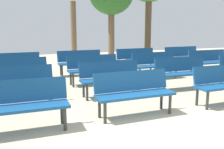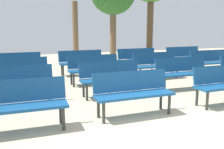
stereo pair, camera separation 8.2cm
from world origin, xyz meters
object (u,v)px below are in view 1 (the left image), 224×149
Objects in this scene: bench_r1_c3 at (182,71)px; bench_r3_c3 at (137,58)px; bench_r2_c3 at (155,63)px; bench_r2_c4 at (209,60)px; bench_r3_c4 at (183,56)px; tree_3 at (74,32)px; bench_r0_c2 at (134,90)px; bench_r1_c1 at (17,83)px; bench_r3_c2 at (80,61)px; bench_r0_c1 at (20,102)px; bench_r3_c1 at (15,64)px; bench_r1_c2 at (111,76)px; bench_r2_c1 at (18,72)px; bench_r2_c2 at (94,67)px.

bench_r1_c3 is 0.99× the size of bench_r3_c3.
bench_r2_c3 is 1.01× the size of bench_r2_c4.
tree_3 is at bearing 135.80° from bench_r3_c4.
bench_r2_c4 is at bearing 32.77° from bench_r0_c2.
bench_r3_c2 is (2.13, 3.03, 0.00)m from bench_r1_c1.
bench_r0_c1 is 2.14m from bench_r0_c2.
bench_r3_c1 and bench_r3_c2 have the same top height.
bench_r0_c2 is at bearing -118.04° from bench_r3_c3.
bench_r3_c3 is at bearing 46.43° from bench_r0_c1.
bench_r3_c4 is (4.34, 3.07, 0.00)m from bench_r1_c2.
bench_r3_c3 is (2.14, 2.98, 0.00)m from bench_r1_c2.
bench_r1_c2 is 2.16m from bench_r1_c3.
tree_3 is (0.54, 3.67, 0.96)m from bench_r3_c2.
bench_r1_c3 is 5.32m from bench_r3_c1.
bench_r2_c3 is at bearing 33.96° from bench_r1_c2.
bench_r0_c1 is at bearing -90.38° from bench_r1_c1.
bench_r3_c2 is at bearing 34.16° from bench_r2_c1.
bench_r3_c3 is at bearing 17.58° from bench_r2_c1.
bench_r2_c1 is (0.02, 1.52, 0.00)m from bench_r1_c1.
bench_r1_c2 is 3.67m from bench_r3_c3.
bench_r2_c2 is 1.00× the size of bench_r3_c4.
bench_r2_c4 and bench_r3_c1 have the same top height.
bench_r2_c2 is (0.01, 2.94, 0.00)m from bench_r0_c2.
bench_r3_c4 is 5.39m from tree_3.
bench_r0_c1 is at bearing -145.74° from bench_r1_c2.
bench_r2_c1 is 1.01× the size of bench_r2_c4.
bench_r0_c2 is 5.34m from bench_r2_c4.
bench_r2_c3 and bench_r2_c4 have the same top height.
bench_r2_c1 and bench_r3_c2 have the same top height.
bench_r0_c1 and bench_r3_c1 have the same top height.
bench_r0_c2 and bench_r3_c1 have the same top height.
bench_r2_c1 is at bearing 124.63° from bench_r0_c2.
bench_r1_c2 is 1.00× the size of bench_r3_c2.
bench_r3_c4 is at bearing 55.06° from bench_r1_c3.
bench_r1_c3 is 0.55× the size of tree_3.
bench_r1_c1 and bench_r1_c2 have the same top height.
bench_r1_c3 and bench_r3_c2 have the same top height.
bench_r3_c3 is (2.25, -0.01, 0.00)m from bench_r3_c2.
bench_r3_c1 is at bearing -126.28° from tree_3.
bench_r1_c1 is at bearing -147.86° from bench_r2_c2.
bench_r3_c4 is at bearing 12.21° from bench_r2_c1.
bench_r1_c3 is at bearing -90.20° from bench_r2_c3.
bench_r1_c2 is 1.00× the size of bench_r2_c3.
bench_r2_c4 is at bearing 25.10° from bench_r0_c1.
bench_r0_c1 and bench_r1_c2 have the same top height.
bench_r2_c1 and bench_r3_c1 have the same top height.
bench_r2_c1 is (-2.22, 1.48, 0.00)m from bench_r1_c2.
bench_r1_c2 is at bearing -1.33° from bench_r1_c1.
bench_r1_c2 is at bearing -127.65° from bench_r3_c3.
bench_r3_c3 is at bearing 87.66° from bench_r2_c3.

